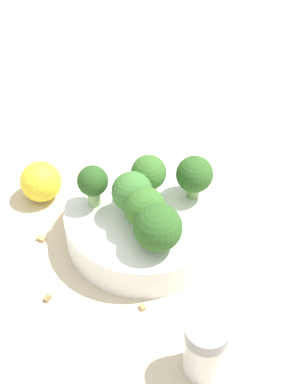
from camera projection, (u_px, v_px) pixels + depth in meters
The scene contains 13 objects.
ground_plane at pixel (144, 235), 0.64m from camera, with size 3.00×3.00×0.00m, color beige.
bowl at pixel (144, 223), 0.62m from camera, with size 0.18×0.18×0.04m, color white.
broccoli_floret_0 at pixel (149, 175), 0.60m from camera, with size 0.04×0.04×0.06m.
broccoli_floret_1 at pixel (93, 183), 0.60m from camera, with size 0.04×0.04×0.05m.
broccoli_floret_2 at pixel (145, 208), 0.57m from camera, with size 0.05×0.05×0.06m.
broccoli_floret_3 at pixel (158, 228), 0.55m from camera, with size 0.05×0.05×0.06m.
broccoli_floret_4 at pixel (194, 175), 0.61m from camera, with size 0.04×0.04×0.05m.
broccoli_floret_5 at pixel (132, 193), 0.58m from camera, with size 0.05×0.05×0.06m.
pepper_shaker at pixel (205, 348), 0.49m from camera, with size 0.04×0.04×0.07m.
lemon_wedge at pixel (41, 182), 0.67m from camera, with size 0.05×0.05×0.05m, color yellow.
almond_crumb_0 at pixel (41, 237), 0.63m from camera, with size 0.01×0.01×0.01m, color tan.
almond_crumb_1 at pixel (142, 306), 0.56m from camera, with size 0.01×0.00×0.01m, color #AD7F4C.
almond_crumb_2 at pixel (47, 297), 0.57m from camera, with size 0.01×0.01×0.01m, color olive.
Camera 1 is at (0.27, -0.33, 0.48)m, focal length 50.00 mm.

